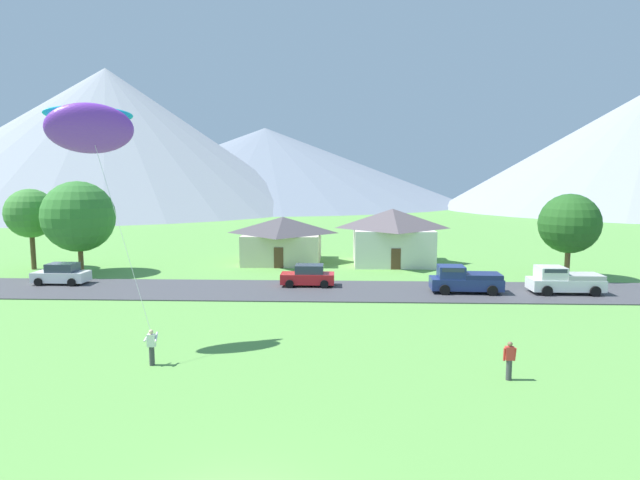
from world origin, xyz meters
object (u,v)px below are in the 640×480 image
(tree_center, at_px, (31,214))
(pickup_truck_navy_east_side, at_px, (464,279))
(parked_car_white_west_end, at_px, (62,274))
(pickup_truck_white_west_side, at_px, (563,280))
(tree_near_left, at_px, (79,217))
(watcher_person, at_px, (509,360))
(house_left_center, at_px, (392,235))
(tree_left_of_center, at_px, (569,224))
(parked_car_red_mid_west, at_px, (308,276))
(kite_flyer_with_kite, at_px, (90,129))
(house_leftmost, at_px, (283,239))

(tree_center, height_order, pickup_truck_navy_east_side, tree_center)
(tree_center, xyz_separation_m, parked_car_white_west_end, (6.51, -7.06, -4.40))
(pickup_truck_white_west_side, bearing_deg, pickup_truck_navy_east_side, 179.84)
(pickup_truck_navy_east_side, bearing_deg, tree_near_left, 167.84)
(tree_center, height_order, pickup_truck_white_west_side, tree_center)
(watcher_person, bearing_deg, tree_center, 144.28)
(tree_near_left, bearing_deg, pickup_truck_white_west_side, -10.01)
(house_left_center, relative_size, pickup_truck_white_west_side, 1.59)
(tree_left_of_center, height_order, watcher_person, tree_left_of_center)
(pickup_truck_white_west_side, relative_size, watcher_person, 3.11)
(house_left_center, distance_m, parked_car_red_mid_west, 14.37)
(kite_flyer_with_kite, bearing_deg, tree_center, 126.96)
(pickup_truck_navy_east_side, bearing_deg, parked_car_white_west_end, 176.53)
(parked_car_white_west_end, distance_m, pickup_truck_white_west_side, 38.93)
(house_leftmost, xyz_separation_m, tree_center, (-23.04, -5.36, 2.87))
(tree_left_of_center, distance_m, kite_flyer_with_kite, 37.59)
(parked_car_white_west_end, xyz_separation_m, pickup_truck_white_west_side, (38.88, -1.94, 0.19))
(house_leftmost, bearing_deg, parked_car_red_mid_west, -74.90)
(tree_near_left, distance_m, watcher_person, 39.07)
(tree_near_left, relative_size, pickup_truck_white_west_side, 1.60)
(house_left_center, height_order, parked_car_white_west_end, house_left_center)
(house_leftmost, relative_size, parked_car_white_west_end, 1.99)
(house_leftmost, xyz_separation_m, house_left_center, (11.10, -0.45, 0.45))
(house_leftmost, relative_size, pickup_truck_navy_east_side, 1.60)
(parked_car_red_mid_west, bearing_deg, watcher_person, -62.85)
(parked_car_red_mid_west, height_order, pickup_truck_white_west_side, pickup_truck_white_west_side)
(pickup_truck_white_west_side, xyz_separation_m, kite_flyer_with_kite, (-28.64, -13.27, 9.86))
(tree_center, relative_size, parked_car_red_mid_west, 1.80)
(house_leftmost, xyz_separation_m, tree_near_left, (-17.48, -7.33, 2.74))
(tree_left_of_center, xyz_separation_m, tree_center, (-48.29, 2.76, 0.55))
(tree_center, distance_m, pickup_truck_white_west_side, 46.47)
(house_left_center, relative_size, parked_car_red_mid_west, 1.96)
(tree_left_of_center, height_order, kite_flyer_with_kite, kite_flyer_with_kite)
(pickup_truck_white_west_side, distance_m, watcher_person, 19.34)
(parked_car_white_west_end, relative_size, pickup_truck_navy_east_side, 0.80)
(tree_near_left, height_order, parked_car_white_west_end, tree_near_left)
(watcher_person, bearing_deg, house_leftmost, 112.63)
(parked_car_white_west_end, distance_m, pickup_truck_navy_east_side, 31.67)
(pickup_truck_white_west_side, distance_m, kite_flyer_with_kite, 33.07)
(parked_car_white_west_end, relative_size, pickup_truck_white_west_side, 0.81)
(tree_near_left, relative_size, tree_left_of_center, 1.14)
(house_leftmost, xyz_separation_m, parked_car_red_mid_west, (3.34, -12.38, -1.54))
(tree_left_of_center, relative_size, pickup_truck_navy_east_side, 1.38)
(tree_near_left, height_order, pickup_truck_navy_east_side, tree_near_left)
(house_leftmost, xyz_separation_m, parked_car_white_west_end, (-16.53, -12.43, -1.54))
(tree_center, xyz_separation_m, watcher_person, (36.10, -25.96, -4.39))
(parked_car_red_mid_west, relative_size, pickup_truck_navy_east_side, 0.80)
(tree_left_of_center, height_order, tree_center, tree_center)
(parked_car_red_mid_west, distance_m, pickup_truck_white_west_side, 19.12)
(house_leftmost, distance_m, kite_flyer_with_kite, 29.59)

